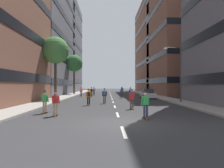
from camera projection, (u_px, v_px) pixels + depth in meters
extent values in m
plane|color=#333335|center=(111.00, 97.00, 34.62)|extent=(143.80, 143.80, 0.00)
cube|color=#9E9991|center=(70.00, 95.00, 37.41)|extent=(2.67, 65.91, 0.14)
cube|color=#9E9991|center=(151.00, 95.00, 37.83)|extent=(2.67, 65.91, 0.14)
cube|color=silver|center=(124.00, 132.00, 8.67)|extent=(0.16, 2.20, 0.01)
cube|color=silver|center=(118.00, 115.00, 13.66)|extent=(0.16, 2.20, 0.01)
cube|color=silver|center=(115.00, 107.00, 18.66)|extent=(0.16, 2.20, 0.01)
cube|color=silver|center=(113.00, 102.00, 23.66)|extent=(0.16, 2.20, 0.01)
cube|color=silver|center=(112.00, 99.00, 28.66)|extent=(0.16, 2.20, 0.01)
cube|color=silver|center=(111.00, 97.00, 33.66)|extent=(0.16, 2.20, 0.01)
cube|color=silver|center=(111.00, 95.00, 38.66)|extent=(0.16, 2.20, 0.01)
cube|color=silver|center=(110.00, 94.00, 43.65)|extent=(0.16, 2.20, 0.01)
cube|color=silver|center=(110.00, 93.00, 48.65)|extent=(0.16, 2.20, 0.01)
cube|color=silver|center=(110.00, 92.00, 53.65)|extent=(0.16, 2.20, 0.01)
cube|color=silver|center=(110.00, 92.00, 58.65)|extent=(0.16, 2.20, 0.01)
cube|color=silver|center=(109.00, 91.00, 63.65)|extent=(0.16, 2.20, 0.01)
cube|color=slate|center=(27.00, 31.00, 39.73)|extent=(16.53, 21.10, 27.26)
cube|color=black|center=(27.00, 82.00, 39.69)|extent=(16.65, 21.22, 1.10)
cube|color=black|center=(27.00, 61.00, 39.71)|extent=(16.65, 21.22, 1.10)
cube|color=black|center=(27.00, 39.00, 39.73)|extent=(16.65, 21.22, 1.10)
cube|color=black|center=(27.00, 18.00, 39.74)|extent=(16.65, 21.22, 1.10)
cube|color=slate|center=(51.00, 48.00, 56.79)|extent=(16.53, 17.07, 26.60)
cube|color=black|center=(51.00, 81.00, 56.75)|extent=(16.65, 17.19, 1.10)
cube|color=black|center=(51.00, 64.00, 56.77)|extent=(16.65, 17.19, 1.10)
cube|color=black|center=(51.00, 46.00, 56.79)|extent=(16.65, 17.19, 1.10)
cube|color=black|center=(51.00, 29.00, 56.82)|extent=(16.65, 17.19, 1.10)
cube|color=black|center=(51.00, 11.00, 56.84)|extent=(16.65, 17.19, 1.10)
cube|color=brown|center=(193.00, 36.00, 40.65)|extent=(16.53, 16.55, 25.30)
cube|color=black|center=(193.00, 81.00, 40.62)|extent=(16.65, 16.67, 1.10)
cube|color=black|center=(193.00, 57.00, 40.64)|extent=(16.65, 16.67, 1.10)
cube|color=black|center=(193.00, 34.00, 40.66)|extent=(16.65, 16.67, 1.10)
cube|color=black|center=(193.00, 11.00, 40.68)|extent=(16.65, 16.67, 1.10)
cube|color=brown|center=(167.00, 48.00, 57.72)|extent=(16.53, 22.56, 26.86)
cube|color=black|center=(167.00, 81.00, 57.68)|extent=(16.65, 22.68, 1.10)
cube|color=black|center=(167.00, 64.00, 57.70)|extent=(16.65, 22.68, 1.10)
cube|color=black|center=(167.00, 46.00, 57.72)|extent=(16.65, 22.68, 1.10)
cube|color=black|center=(167.00, 29.00, 57.74)|extent=(16.65, 22.68, 1.10)
cube|color=black|center=(167.00, 12.00, 57.76)|extent=(16.65, 22.68, 1.10)
cube|color=silver|center=(147.00, 95.00, 29.94)|extent=(1.80, 4.40, 0.70)
cube|color=#2D3338|center=(147.00, 91.00, 29.80)|extent=(1.60, 2.10, 0.64)
cylinder|color=black|center=(141.00, 96.00, 31.37)|extent=(0.22, 0.64, 0.64)
cylinder|color=black|center=(150.00, 96.00, 31.41)|extent=(0.22, 0.64, 0.64)
cylinder|color=black|center=(144.00, 97.00, 28.47)|extent=(0.22, 0.64, 0.64)
cylinder|color=black|center=(154.00, 97.00, 28.51)|extent=(0.22, 0.64, 0.64)
cylinder|color=#4C3823|center=(74.00, 81.00, 42.08)|extent=(0.36, 0.36, 5.55)
sphere|color=#387A3D|center=(74.00, 63.00, 42.10)|extent=(3.77, 3.77, 3.77)
cylinder|color=#4C3823|center=(55.00, 79.00, 26.87)|extent=(0.36, 0.36, 5.63)
sphere|color=#478442|center=(55.00, 50.00, 26.89)|extent=(3.84, 3.84, 3.84)
cylinder|color=#3F3F44|center=(181.00, 74.00, 22.07)|extent=(0.16, 0.16, 6.50)
cylinder|color=#3F3F44|center=(173.00, 48.00, 22.06)|extent=(1.80, 0.10, 0.10)
ellipsoid|color=silver|center=(166.00, 49.00, 22.03)|extent=(0.50, 0.30, 0.24)
cube|color=brown|center=(81.00, 96.00, 34.97)|extent=(0.38, 0.92, 0.02)
cylinder|color=#D8BF4C|center=(81.00, 96.00, 35.28)|extent=(0.19, 0.11, 0.07)
cylinder|color=#D8BF4C|center=(81.00, 96.00, 34.65)|extent=(0.19, 0.11, 0.07)
cylinder|color=#594C47|center=(81.00, 94.00, 34.95)|extent=(0.17, 0.17, 0.80)
cylinder|color=#594C47|center=(82.00, 94.00, 34.99)|extent=(0.17, 0.17, 0.80)
cube|color=red|center=(81.00, 90.00, 34.97)|extent=(0.35, 0.26, 0.55)
cylinder|color=red|center=(80.00, 90.00, 34.97)|extent=(0.14, 0.24, 0.55)
cylinder|color=red|center=(82.00, 90.00, 35.07)|extent=(0.14, 0.24, 0.55)
sphere|color=tan|center=(81.00, 88.00, 34.99)|extent=(0.22, 0.22, 0.22)
sphere|color=black|center=(81.00, 87.00, 34.99)|extent=(0.21, 0.21, 0.21)
cube|color=beige|center=(81.00, 90.00, 34.79)|extent=(0.29, 0.21, 0.40)
cube|color=brown|center=(89.00, 105.00, 19.83)|extent=(0.36, 0.92, 0.02)
cylinder|color=#D8BF4C|center=(88.00, 105.00, 20.15)|extent=(0.19, 0.10, 0.07)
cylinder|color=#D8BF4C|center=(89.00, 105.00, 19.52)|extent=(0.19, 0.10, 0.07)
cylinder|color=black|center=(88.00, 101.00, 19.82)|extent=(0.16, 0.16, 0.80)
cylinder|color=black|center=(89.00, 101.00, 19.85)|extent=(0.16, 0.16, 0.80)
cube|color=orange|center=(89.00, 94.00, 19.84)|extent=(0.35, 0.25, 0.55)
cylinder|color=orange|center=(86.00, 95.00, 19.84)|extent=(0.13, 0.24, 0.55)
cylinder|color=orange|center=(91.00, 94.00, 19.93)|extent=(0.13, 0.24, 0.55)
sphere|color=tan|center=(89.00, 90.00, 19.86)|extent=(0.22, 0.22, 0.22)
sphere|color=black|center=(89.00, 89.00, 19.86)|extent=(0.21, 0.21, 0.21)
cube|color=black|center=(89.00, 94.00, 19.66)|extent=(0.28, 0.20, 0.40)
cube|color=brown|center=(122.00, 94.00, 42.29)|extent=(0.25, 0.91, 0.02)
cylinder|color=#D8BF4C|center=(122.00, 94.00, 42.61)|extent=(0.18, 0.08, 0.07)
cylinder|color=#D8BF4C|center=(122.00, 94.00, 41.97)|extent=(0.18, 0.08, 0.07)
cylinder|color=tan|center=(122.00, 92.00, 42.29)|extent=(0.15, 0.15, 0.80)
cylinder|color=tan|center=(123.00, 92.00, 42.29)|extent=(0.15, 0.15, 0.80)
cube|color=blue|center=(122.00, 89.00, 42.29)|extent=(0.33, 0.22, 0.55)
cylinder|color=blue|center=(121.00, 89.00, 42.35)|extent=(0.10, 0.23, 0.55)
cylinder|color=blue|center=(123.00, 89.00, 42.34)|extent=(0.10, 0.23, 0.55)
sphere|color=tan|center=(122.00, 87.00, 42.31)|extent=(0.22, 0.22, 0.22)
sphere|color=black|center=(122.00, 87.00, 42.31)|extent=(0.21, 0.21, 0.21)
cube|color=brown|center=(94.00, 95.00, 38.79)|extent=(0.41, 0.92, 0.02)
cylinder|color=#D8BF4C|center=(94.00, 95.00, 39.10)|extent=(0.19, 0.11, 0.07)
cylinder|color=#D8BF4C|center=(94.00, 95.00, 38.49)|extent=(0.19, 0.11, 0.07)
cylinder|color=#594C47|center=(94.00, 93.00, 38.77)|extent=(0.17, 0.17, 0.80)
cylinder|color=#594C47|center=(94.00, 93.00, 38.82)|extent=(0.17, 0.17, 0.80)
cube|color=blue|center=(94.00, 90.00, 38.80)|extent=(0.36, 0.27, 0.55)
cylinder|color=blue|center=(93.00, 90.00, 38.79)|extent=(0.14, 0.24, 0.55)
cylinder|color=blue|center=(95.00, 90.00, 38.90)|extent=(0.14, 0.24, 0.55)
sphere|color=#997051|center=(94.00, 87.00, 38.82)|extent=(0.22, 0.22, 0.22)
sphere|color=black|center=(94.00, 87.00, 38.82)|extent=(0.21, 0.21, 0.21)
cube|color=beige|center=(94.00, 89.00, 38.63)|extent=(0.29, 0.22, 0.40)
cube|color=brown|center=(91.00, 96.00, 33.60)|extent=(0.30, 0.92, 0.02)
cylinder|color=#D8BF4C|center=(91.00, 97.00, 33.92)|extent=(0.19, 0.09, 0.07)
cylinder|color=#D8BF4C|center=(91.00, 97.00, 33.29)|extent=(0.19, 0.09, 0.07)
cylinder|color=black|center=(91.00, 94.00, 33.59)|extent=(0.15, 0.15, 0.80)
cylinder|color=black|center=(92.00, 94.00, 33.62)|extent=(0.15, 0.15, 0.80)
cube|color=orange|center=(91.00, 90.00, 33.61)|extent=(0.34, 0.23, 0.55)
cylinder|color=orange|center=(90.00, 91.00, 33.63)|extent=(0.12, 0.24, 0.55)
cylinder|color=orange|center=(93.00, 91.00, 33.69)|extent=(0.12, 0.24, 0.55)
sphere|color=tan|center=(91.00, 88.00, 33.63)|extent=(0.22, 0.22, 0.22)
sphere|color=black|center=(91.00, 88.00, 33.63)|extent=(0.21, 0.21, 0.21)
cube|color=black|center=(91.00, 90.00, 33.43)|extent=(0.28, 0.19, 0.40)
cube|color=brown|center=(105.00, 103.00, 21.76)|extent=(0.23, 0.91, 0.02)
cylinder|color=#D8BF4C|center=(104.00, 103.00, 22.08)|extent=(0.18, 0.08, 0.07)
cylinder|color=#D8BF4C|center=(105.00, 103.00, 21.44)|extent=(0.18, 0.08, 0.07)
cylinder|color=#594C47|center=(104.00, 99.00, 21.75)|extent=(0.14, 0.14, 0.80)
cylinder|color=#594C47|center=(105.00, 99.00, 21.76)|extent=(0.14, 0.14, 0.80)
cube|color=black|center=(105.00, 93.00, 21.76)|extent=(0.33, 0.21, 0.55)
cylinder|color=black|center=(103.00, 94.00, 21.80)|extent=(0.10, 0.23, 0.55)
cylinder|color=black|center=(106.00, 94.00, 21.82)|extent=(0.10, 0.23, 0.55)
sphere|color=tan|center=(105.00, 90.00, 21.78)|extent=(0.22, 0.22, 0.22)
sphere|color=black|center=(105.00, 89.00, 21.78)|extent=(0.21, 0.21, 0.21)
cube|color=#3F72BF|center=(105.00, 93.00, 21.58)|extent=(0.26, 0.17, 0.40)
cube|color=brown|center=(132.00, 108.00, 16.76)|extent=(0.32, 0.92, 0.02)
cylinder|color=#D8BF4C|center=(131.00, 108.00, 17.07)|extent=(0.19, 0.09, 0.07)
cylinder|color=#D8BF4C|center=(133.00, 109.00, 16.44)|extent=(0.19, 0.09, 0.07)
cylinder|color=#594C47|center=(131.00, 104.00, 16.74)|extent=(0.16, 0.16, 0.80)
cylinder|color=#594C47|center=(133.00, 104.00, 16.77)|extent=(0.16, 0.16, 0.80)
cube|color=red|center=(132.00, 96.00, 16.76)|extent=(0.34, 0.24, 0.55)
cylinder|color=red|center=(129.00, 96.00, 16.77)|extent=(0.12, 0.24, 0.55)
cylinder|color=red|center=(134.00, 96.00, 16.85)|extent=(0.12, 0.24, 0.55)
sphere|color=beige|center=(132.00, 91.00, 16.78)|extent=(0.22, 0.22, 0.22)
sphere|color=black|center=(132.00, 90.00, 16.78)|extent=(0.21, 0.21, 0.21)
cube|color=brown|center=(55.00, 115.00, 13.05)|extent=(0.21, 0.90, 0.02)
cylinder|color=#D8BF4C|center=(57.00, 115.00, 13.37)|extent=(0.18, 0.07, 0.07)
cylinder|color=#D8BF4C|center=(54.00, 116.00, 12.73)|extent=(0.18, 0.07, 0.07)
cylinder|color=tan|center=(54.00, 109.00, 13.05)|extent=(0.14, 0.14, 0.80)
cylinder|color=tan|center=(57.00, 109.00, 13.06)|extent=(0.14, 0.14, 0.80)
cube|color=red|center=(56.00, 99.00, 13.06)|extent=(0.32, 0.20, 0.55)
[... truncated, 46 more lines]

